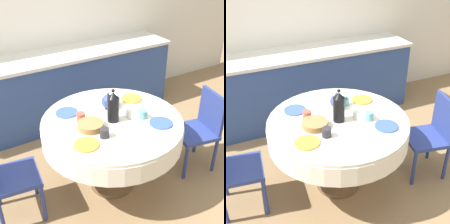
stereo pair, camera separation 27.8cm
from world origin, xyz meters
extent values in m
plane|color=#8E704C|center=(0.00, 0.00, 0.00)|extent=(12.00, 12.00, 0.00)
cube|color=silver|center=(0.00, 1.77, 1.30)|extent=(7.00, 0.05, 2.60)
cube|color=#2D4784|center=(0.00, 1.44, 0.45)|extent=(3.20, 0.60, 0.90)
cube|color=beige|center=(0.00, 1.44, 0.92)|extent=(3.24, 0.64, 0.04)
cylinder|color=brown|center=(0.00, 0.00, 0.02)|extent=(0.44, 0.44, 0.04)
cylinder|color=brown|center=(0.00, 0.00, 0.30)|extent=(0.11, 0.11, 0.53)
cylinder|color=silver|center=(0.00, 0.00, 0.66)|extent=(1.30, 1.30, 0.18)
cylinder|color=silver|center=(0.00, 0.00, 0.76)|extent=(1.29, 1.29, 0.03)
cube|color=navy|center=(0.90, -0.18, 0.43)|extent=(0.47, 0.47, 0.04)
cube|color=navy|center=(1.07, -0.21, 0.65)|extent=(0.11, 0.38, 0.41)
cylinder|color=navy|center=(0.69, -0.32, 0.20)|extent=(0.04, 0.04, 0.41)
cylinder|color=navy|center=(0.76, 0.03, 0.20)|extent=(0.04, 0.04, 0.41)
cylinder|color=navy|center=(1.03, -0.38, 0.20)|extent=(0.04, 0.04, 0.41)
cylinder|color=navy|center=(1.10, -0.04, 0.20)|extent=(0.04, 0.04, 0.41)
cube|color=navy|center=(-0.91, 0.11, 0.43)|extent=(0.44, 0.44, 0.04)
cylinder|color=navy|center=(-0.71, 0.26, 0.20)|extent=(0.04, 0.04, 0.41)
cylinder|color=navy|center=(-0.75, -0.09, 0.20)|extent=(0.04, 0.04, 0.41)
cylinder|color=navy|center=(-1.10, -0.04, 0.20)|extent=(0.04, 0.04, 0.41)
cylinder|color=orange|center=(-0.38, -0.23, 0.78)|extent=(0.21, 0.21, 0.01)
cylinder|color=#28282D|center=(-0.20, -0.20, 0.82)|extent=(0.08, 0.08, 0.08)
cylinder|color=#3856AD|center=(0.34, -0.28, 0.78)|extent=(0.21, 0.21, 0.01)
cylinder|color=#5BA39E|center=(0.25, -0.12, 0.82)|extent=(0.08, 0.08, 0.08)
cylinder|color=#3856AD|center=(-0.31, 0.32, 0.78)|extent=(0.21, 0.21, 0.01)
cylinder|color=#CC4C3D|center=(-0.25, 0.13, 0.82)|extent=(0.08, 0.08, 0.08)
cylinder|color=orange|center=(0.37, 0.24, 0.78)|extent=(0.21, 0.21, 0.01)
cylinder|color=#5BA39E|center=(0.18, 0.22, 0.82)|extent=(0.08, 0.08, 0.08)
cylinder|color=black|center=(0.00, -0.02, 0.89)|extent=(0.10, 0.10, 0.23)
cone|color=black|center=(0.00, -0.02, 1.03)|extent=(0.09, 0.09, 0.05)
sphere|color=black|center=(0.00, -0.02, 1.08)|extent=(0.03, 0.03, 0.03)
cylinder|color=#33478E|center=(0.07, 0.19, 0.78)|extent=(0.07, 0.07, 0.01)
sphere|color=#33478E|center=(0.07, 0.19, 0.85)|extent=(0.13, 0.13, 0.13)
cylinder|color=#33478E|center=(0.15, 0.19, 0.86)|extent=(0.08, 0.02, 0.05)
sphere|color=#33478E|center=(0.07, 0.19, 0.93)|extent=(0.03, 0.03, 0.03)
cylinder|color=olive|center=(-0.23, -0.03, 0.80)|extent=(0.23, 0.23, 0.06)
cylinder|color=silver|center=(0.21, -0.05, 0.81)|extent=(0.16, 0.16, 0.07)
camera|label=1|loc=(-1.24, -2.06, 2.27)|focal=50.00mm
camera|label=2|loc=(-0.99, -2.19, 2.27)|focal=50.00mm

